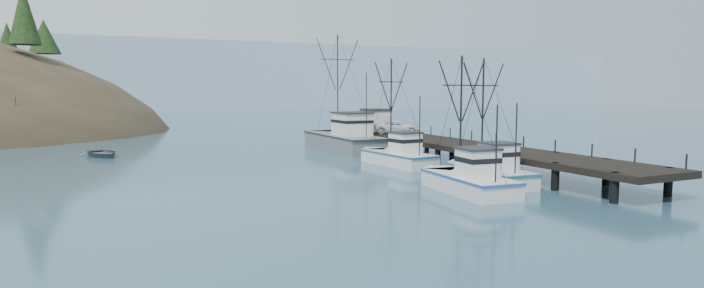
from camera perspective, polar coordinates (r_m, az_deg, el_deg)
name	(u,v)px	position (r m, az deg, el deg)	size (l,w,h in m)	color
ground	(429,207)	(34.47, 8.00, -6.52)	(400.00, 400.00, 0.00)	#2F5369
pier	(460,146)	(55.12, 11.16, -0.21)	(6.00, 44.00, 2.00)	black
distant_ridge	(185,110)	(200.36, -16.93, 3.38)	(360.00, 40.00, 26.00)	#9EB2C6
distant_ridge_far	(25,111)	(214.40, -30.88, 2.95)	(180.00, 25.00, 18.00)	silver
trawler_near	(488,173)	(43.94, 13.92, -2.90)	(3.86, 9.70, 10.01)	silver
trawler_mid	(466,180)	(39.90, 11.79, -3.72)	(3.98, 9.94, 10.01)	silver
trawler_far	(396,156)	(53.19, 4.63, -1.27)	(4.17, 10.25, 10.58)	silver
work_vessel	(344,139)	(66.91, -0.89, 0.52)	(5.24, 17.31, 14.30)	slate
pier_shed	(376,120)	(70.26, 2.48, 2.56)	(3.00, 3.20, 2.80)	silver
pickup_truck	(397,127)	(65.77, 4.71, 1.77)	(2.58, 5.60, 1.56)	white
motorboat	(102,157)	(65.27, -24.55, -1.21)	(3.96, 5.54, 1.15)	slate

